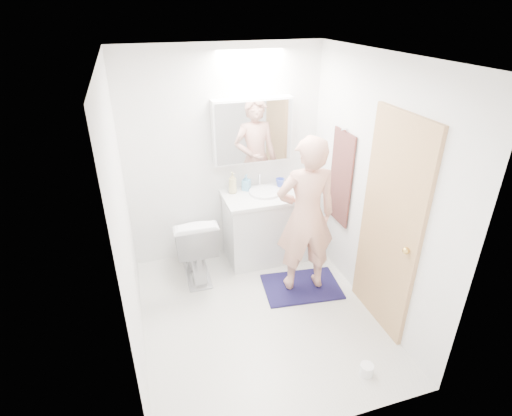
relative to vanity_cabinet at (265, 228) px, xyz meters
name	(u,v)px	position (x,y,z in m)	size (l,w,h in m)	color
floor	(259,314)	(-0.39, -0.96, -0.39)	(2.50, 2.50, 0.00)	silver
ceiling	(260,56)	(-0.39, -0.96, 2.01)	(2.50, 2.50, 0.00)	white
wall_back	(225,157)	(-0.39, 0.29, 0.81)	(2.50, 2.50, 0.00)	white
wall_front	(325,298)	(-0.39, -2.21, 0.81)	(2.50, 2.50, 0.00)	white
wall_left	(124,225)	(-1.49, -0.96, 0.81)	(2.50, 2.50, 0.00)	white
wall_right	(373,190)	(0.71, -0.96, 0.81)	(2.50, 2.50, 0.00)	white
vanity_cabinet	(265,228)	(0.00, 0.00, 0.00)	(0.90, 0.55, 0.78)	silver
countertop	(266,196)	(0.00, 0.00, 0.41)	(0.95, 0.58, 0.04)	silver
sink_basin	(265,192)	(0.00, 0.03, 0.45)	(0.36, 0.36, 0.03)	silver
faucet	(260,180)	(0.00, 0.22, 0.51)	(0.02, 0.02, 0.16)	white
medicine_cabinet	(252,131)	(-0.09, 0.21, 1.11)	(0.88, 0.14, 0.70)	white
mirror_panel	(254,133)	(-0.09, 0.13, 1.11)	(0.84, 0.01, 0.66)	silver
toilet	(194,244)	(-0.86, -0.11, 0.01)	(0.45, 0.78, 0.80)	white
bath_rug	(301,286)	(0.18, -0.70, -0.38)	(0.80, 0.55, 0.02)	#16123A
person	(306,216)	(0.18, -0.70, 0.48)	(0.60, 0.39, 1.65)	tan
door	(390,227)	(0.69, -1.31, 0.61)	(0.04, 0.80, 2.00)	tan
door_knob	(406,251)	(0.65, -1.61, 0.56)	(0.06, 0.06, 0.06)	gold
towel	(341,178)	(0.69, -0.41, 0.71)	(0.02, 0.42, 1.00)	#102032
towel_hook	(345,129)	(0.68, -0.41, 1.23)	(0.02, 0.02, 0.07)	silver
soap_bottle_a	(233,183)	(-0.34, 0.15, 0.55)	(0.10, 0.10, 0.25)	tan
soap_bottle_b	(246,182)	(-0.17, 0.18, 0.52)	(0.08, 0.09, 0.19)	#5FA4CC
toothbrush_cup	(280,182)	(0.23, 0.16, 0.48)	(0.10, 0.10, 0.10)	#455BD1
toilet_paper_roll	(366,370)	(0.24, -1.91, -0.34)	(0.11, 0.11, 0.10)	white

